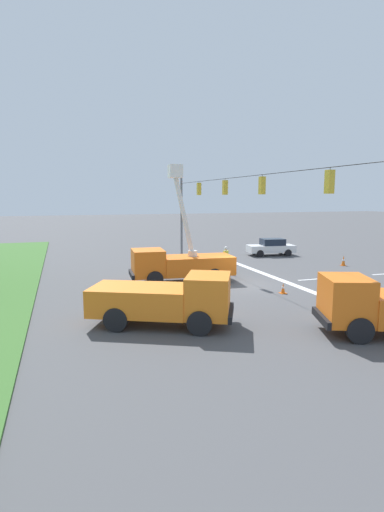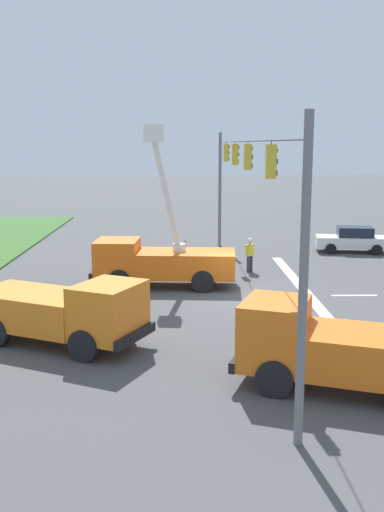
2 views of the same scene
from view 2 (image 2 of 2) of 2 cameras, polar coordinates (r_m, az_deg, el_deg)
ground_plane at (r=26.12m, az=4.53°, el=-3.82°), size 200.00×200.00×0.00m
lane_markings at (r=26.95m, az=14.14°, el=-3.66°), size 17.60×15.25×0.01m
signal_gantry at (r=25.42m, az=4.67°, el=6.26°), size 26.20×0.33×7.20m
utility_truck_bucket_lift at (r=27.57m, az=-3.08°, el=-0.18°), size 2.79×6.69×7.36m
utility_truck_support_near at (r=16.58m, az=13.62°, el=-8.50°), size 4.13×6.20×2.32m
utility_truck_support_far at (r=20.10m, az=-12.21°, el=-5.11°), size 4.71×6.41×2.22m
sedan_white at (r=37.66m, az=15.06°, el=1.55°), size 2.39×4.51×1.56m
road_worker at (r=30.82m, az=5.53°, el=0.30°), size 0.47×0.51×1.77m
traffic_cone_foreground_right at (r=36.75m, az=-0.67°, el=1.07°), size 0.36×0.36×0.78m
traffic_cone_mid_right at (r=23.54m, az=8.25°, el=-4.79°), size 0.36×0.36×0.61m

